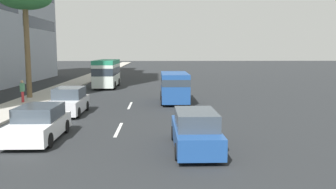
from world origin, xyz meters
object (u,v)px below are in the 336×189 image
Objects in this scene: car_fifth at (195,131)px; car_fourth at (69,102)px; pedestrian_mid_block at (22,90)px; minibus_lead at (107,72)px; car_third at (39,124)px; palm_tree at (25,0)px; van_second at (174,86)px.

car_fourth is at bearing 40.85° from car_fifth.
car_fourth is 6.19m from pedestrian_mid_block.
car_third is at bearing 0.20° from minibus_lead.
car_third is 7.13m from car_fifth.
car_fourth is 0.89× the size of car_fifth.
palm_tree is at bearing -144.48° from car_fourth.
car_third is 1.05× the size of car_fourth.
palm_tree is (13.41, 5.22, 7.32)m from car_third.
car_fourth is 10.89m from car_fifth.
car_third is at bearing 148.75° from van_second.
van_second is at bearing 101.50° from pedestrian_mid_block.
car_fourth is at bearing -177.95° from car_third.
pedestrian_mid_block is at bearing -156.06° from car_third.
car_fifth is at bearing 40.85° from car_fourth.
minibus_lead is at bearing 30.75° from van_second.
pedestrian_mid_block is at bearing 91.92° from van_second.
car_third is at bearing -158.75° from palm_tree.
pedestrian_mid_block reaches higher than car_fifth.
car_fifth is (-24.27, -6.97, -0.87)m from minibus_lead.
palm_tree reaches higher than minibus_lead.
minibus_lead is at bearing -179.80° from car_third.
van_second is 12.94m from car_third.
pedestrian_mid_block is 7.53m from palm_tree.
van_second is 8.35m from car_fourth.
van_second is 0.54× the size of palm_tree.
car_fourth reaches higher than car_third.
car_third is at bearing 2.05° from car_fourth.
car_fifth is 20.77m from palm_tree.
car_fourth is (-16.03, 0.15, -0.85)m from minibus_lead.
minibus_lead is 12.22m from palm_tree.
minibus_lead reaches higher than pedestrian_mid_block.
palm_tree is (2.74, 0.48, 6.99)m from pedestrian_mid_block.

